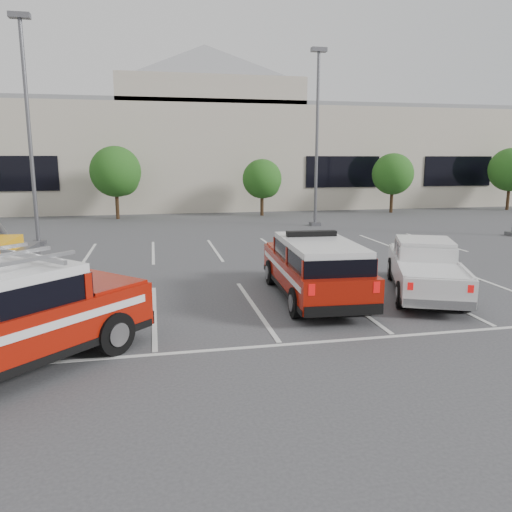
{
  "coord_description": "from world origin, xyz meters",
  "views": [
    {
      "loc": [
        -2.61,
        -12.84,
        4.0
      ],
      "look_at": [
        0.43,
        1.96,
        1.05
      ],
      "focal_mm": 35.0,
      "sensor_mm": 36.0,
      "label": 1
    }
  ],
  "objects_px": {
    "tree_mid_right": "(263,180)",
    "white_pickup": "(425,273)",
    "tree_far_right": "(511,171)",
    "convention_building": "(184,150)",
    "tree_mid_left": "(117,173)",
    "light_pole_left": "(29,132)",
    "tree_right": "(394,175)",
    "light_pole_mid": "(317,138)",
    "fire_chief_suv": "(315,272)"
  },
  "relations": [
    {
      "from": "tree_mid_right",
      "to": "light_pole_mid",
      "type": "height_order",
      "value": "light_pole_mid"
    },
    {
      "from": "light_pole_mid",
      "to": "tree_far_right",
      "type": "bearing_deg",
      "value": 18.48
    },
    {
      "from": "tree_far_right",
      "to": "light_pole_left",
      "type": "height_order",
      "value": "light_pole_left"
    },
    {
      "from": "tree_mid_right",
      "to": "tree_right",
      "type": "bearing_deg",
      "value": 0.0
    },
    {
      "from": "tree_mid_right",
      "to": "light_pole_mid",
      "type": "bearing_deg",
      "value": -72.48
    },
    {
      "from": "tree_right",
      "to": "white_pickup",
      "type": "relative_size",
      "value": 0.81
    },
    {
      "from": "convention_building",
      "to": "tree_mid_right",
      "type": "height_order",
      "value": "convention_building"
    },
    {
      "from": "convention_building",
      "to": "light_pole_mid",
      "type": "xyz_separation_m",
      "value": [
        6.82,
        -15.86,
        0.47
      ]
    },
    {
      "from": "light_pole_mid",
      "to": "tree_mid_right",
      "type": "bearing_deg",
      "value": 107.52
    },
    {
      "from": "light_pole_left",
      "to": "white_pickup",
      "type": "distance_m",
      "value": 18.21
    },
    {
      "from": "tree_mid_left",
      "to": "tree_right",
      "type": "height_order",
      "value": "tree_mid_left"
    },
    {
      "from": "convention_building",
      "to": "tree_mid_left",
      "type": "bearing_deg",
      "value": -117.4
    },
    {
      "from": "light_pole_left",
      "to": "white_pickup",
      "type": "bearing_deg",
      "value": -41.0
    },
    {
      "from": "light_pole_left",
      "to": "white_pickup",
      "type": "relative_size",
      "value": 1.87
    },
    {
      "from": "tree_mid_left",
      "to": "tree_mid_right",
      "type": "xyz_separation_m",
      "value": [
        10.0,
        -0.0,
        -0.54
      ]
    },
    {
      "from": "convention_building",
      "to": "tree_mid_left",
      "type": "relative_size",
      "value": 12.38
    },
    {
      "from": "convention_building",
      "to": "tree_right",
      "type": "bearing_deg",
      "value": -33.37
    },
    {
      "from": "tree_right",
      "to": "tree_far_right",
      "type": "xyz_separation_m",
      "value": [
        10.0,
        0.0,
        0.27
      ]
    },
    {
      "from": "tree_mid_left",
      "to": "white_pickup",
      "type": "height_order",
      "value": "tree_mid_left"
    },
    {
      "from": "tree_mid_right",
      "to": "tree_far_right",
      "type": "xyz_separation_m",
      "value": [
        20.0,
        0.0,
        0.54
      ]
    },
    {
      "from": "light_pole_mid",
      "to": "white_pickup",
      "type": "bearing_deg",
      "value": -96.21
    },
    {
      "from": "convention_building",
      "to": "fire_chief_suv",
      "type": "bearing_deg",
      "value": -86.92
    },
    {
      "from": "convention_building",
      "to": "tree_far_right",
      "type": "distance_m",
      "value": 26.83
    },
    {
      "from": "convention_building",
      "to": "tree_mid_left",
      "type": "height_order",
      "value": "convention_building"
    },
    {
      "from": "convention_building",
      "to": "light_pole_left",
      "type": "height_order",
      "value": "convention_building"
    },
    {
      "from": "tree_far_right",
      "to": "tree_mid_left",
      "type": "bearing_deg",
      "value": 180.0
    },
    {
      "from": "tree_mid_right",
      "to": "white_pickup",
      "type": "xyz_separation_m",
      "value": [
        0.21,
        -21.61,
        -1.87
      ]
    },
    {
      "from": "tree_mid_right",
      "to": "tree_far_right",
      "type": "bearing_deg",
      "value": 0.0
    },
    {
      "from": "tree_far_right",
      "to": "white_pickup",
      "type": "distance_m",
      "value": 29.4
    },
    {
      "from": "light_pole_mid",
      "to": "light_pole_left",
      "type": "bearing_deg",
      "value": -165.07
    },
    {
      "from": "tree_right",
      "to": "white_pickup",
      "type": "height_order",
      "value": "tree_right"
    },
    {
      "from": "light_pole_left",
      "to": "white_pickup",
      "type": "height_order",
      "value": "light_pole_left"
    },
    {
      "from": "convention_building",
      "to": "tree_right",
      "type": "relative_size",
      "value": 13.58
    },
    {
      "from": "tree_mid_left",
      "to": "light_pole_left",
      "type": "relative_size",
      "value": 0.47
    },
    {
      "from": "fire_chief_suv",
      "to": "tree_mid_right",
      "type": "bearing_deg",
      "value": 84.41
    },
    {
      "from": "light_pole_mid",
      "to": "white_pickup",
      "type": "height_order",
      "value": "light_pole_mid"
    },
    {
      "from": "convention_building",
      "to": "light_pole_left",
      "type": "bearing_deg",
      "value": -112.39
    },
    {
      "from": "tree_far_right",
      "to": "light_pole_left",
      "type": "distance_m",
      "value": 34.65
    },
    {
      "from": "light_pole_mid",
      "to": "tree_mid_left",
      "type": "bearing_deg",
      "value": 153.08
    },
    {
      "from": "convention_building",
      "to": "tree_mid_right",
      "type": "relative_size",
      "value": 15.04
    },
    {
      "from": "white_pickup",
      "to": "tree_right",
      "type": "bearing_deg",
      "value": 88.1
    },
    {
      "from": "tree_far_right",
      "to": "fire_chief_suv",
      "type": "distance_m",
      "value": 31.75
    },
    {
      "from": "convention_building",
      "to": "light_pole_left",
      "type": "relative_size",
      "value": 5.86
    },
    {
      "from": "tree_mid_right",
      "to": "light_pole_mid",
      "type": "distance_m",
      "value": 6.88
    },
    {
      "from": "light_pole_mid",
      "to": "convention_building",
      "type": "bearing_deg",
      "value": 113.26
    },
    {
      "from": "convention_building",
      "to": "light_pole_mid",
      "type": "relative_size",
      "value": 5.86
    },
    {
      "from": "tree_far_right",
      "to": "light_pole_mid",
      "type": "height_order",
      "value": "light_pole_mid"
    },
    {
      "from": "tree_mid_left",
      "to": "fire_chief_suv",
      "type": "height_order",
      "value": "tree_mid_left"
    },
    {
      "from": "light_pole_left",
      "to": "tree_mid_left",
      "type": "bearing_deg",
      "value": 72.9
    },
    {
      "from": "convention_building",
      "to": "fire_chief_suv",
      "type": "distance_m",
      "value": 31.63
    }
  ]
}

